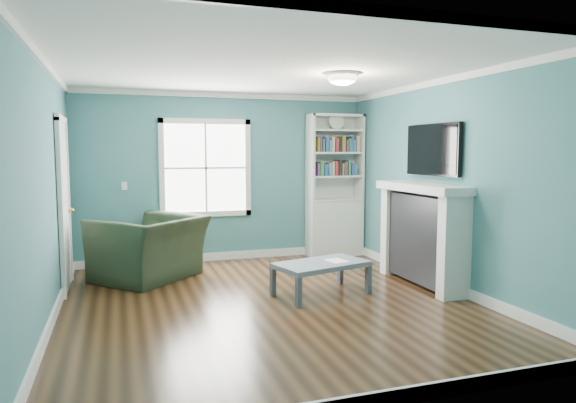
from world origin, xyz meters
name	(u,v)px	position (x,y,z in m)	size (l,w,h in m)	color
floor	(270,304)	(0.00, 0.00, 0.00)	(5.00, 5.00, 0.00)	black
room_walls	(270,163)	(0.00, 0.00, 1.58)	(5.00, 5.00, 5.00)	#357678
trim	(270,194)	(0.00, 0.00, 1.24)	(4.50, 5.00, 2.60)	white
window	(206,168)	(-0.30, 2.49, 1.45)	(1.40, 0.06, 1.50)	white
bookshelf	(334,199)	(1.77, 2.30, 0.92)	(0.90, 0.35, 2.31)	silver
fireplace	(422,236)	(2.08, 0.20, 0.64)	(0.44, 1.58, 1.30)	black
tv	(433,150)	(2.20, 0.20, 1.72)	(0.06, 1.10, 0.65)	black
door	(64,203)	(-2.22, 1.40, 1.07)	(0.12, 0.98, 2.17)	silver
ceiling_fixture	(342,77)	(0.90, 0.10, 2.55)	(0.38, 0.38, 0.15)	white
light_switch	(124,186)	(-1.50, 2.48, 1.20)	(0.08, 0.01, 0.12)	white
recliner	(150,237)	(-1.21, 1.60, 0.56)	(1.29, 0.84, 1.12)	#1E2D1C
coffee_table	(321,266)	(0.68, 0.17, 0.34)	(1.20, 0.85, 0.39)	#494E57
paper_sheet	(337,261)	(0.88, 0.18, 0.40)	(0.21, 0.27, 0.00)	white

